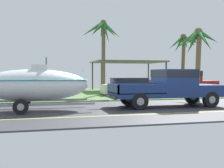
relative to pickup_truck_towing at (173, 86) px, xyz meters
name	(u,v)px	position (x,y,z in m)	size (l,w,h in m)	color
ground	(116,96)	(-0.93, 7.82, -1.08)	(36.00, 22.00, 0.11)	#38383D
pickup_truck_towing	(173,86)	(0.00, 0.00, 0.00)	(6.00, 2.10, 1.92)	navy
boat_on_trailer	(34,85)	(-6.97, 0.00, 0.12)	(6.31, 2.40, 2.44)	gray
parked_pickup_background	(186,81)	(4.95, 7.53, 0.00)	(5.70, 2.15, 1.94)	maroon
parked_sedan_near	(131,87)	(0.21, 7.54, -0.39)	(4.76, 1.84, 1.38)	beige
carport_awning	(127,63)	(1.71, 13.32, 1.73)	(6.71, 4.99, 2.93)	#4C4238
palm_tree_near_left	(197,45)	(4.25, 4.75, 2.68)	(2.91, 3.31, 5.01)	brown
palm_tree_near_right	(184,48)	(6.46, 10.76, 3.09)	(3.07, 3.23, 5.47)	brown
palm_tree_mid	(103,36)	(-1.82, 8.55, 3.65)	(3.22, 2.62, 6.00)	brown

